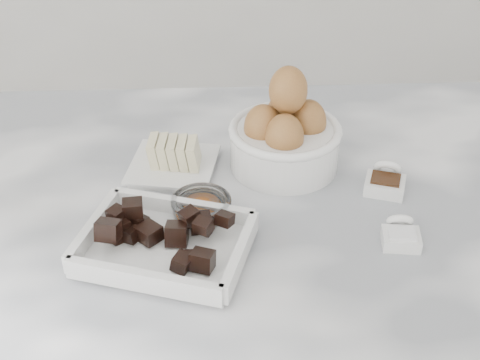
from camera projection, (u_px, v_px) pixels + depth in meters
name	position (u px, v px, depth m)	size (l,w,h in m)	color
marble_slab	(227.00, 227.00, 0.94)	(1.20, 0.80, 0.04)	white
chocolate_dish	(165.00, 240.00, 0.85)	(0.25, 0.22, 0.06)	white
butter_plate	(171.00, 160.00, 1.02)	(0.15, 0.15, 0.05)	white
sugar_ramekin	(270.00, 128.00, 1.08)	(0.09, 0.09, 0.05)	white
egg_bowl	(285.00, 135.00, 1.01)	(0.17, 0.17, 0.17)	white
honey_bowl	(203.00, 211.00, 0.92)	(0.07, 0.07, 0.03)	white
zest_bowl	(201.00, 208.00, 0.91)	(0.08, 0.08, 0.04)	white
vanilla_spoon	(386.00, 181.00, 0.98)	(0.07, 0.08, 0.04)	white
salt_spoon	(401.00, 234.00, 0.88)	(0.05, 0.06, 0.04)	white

